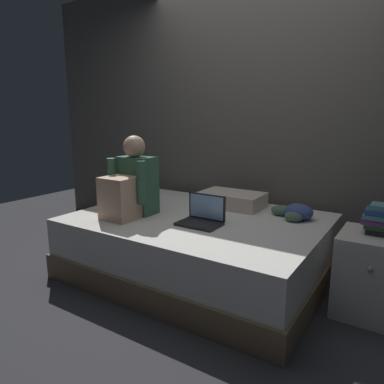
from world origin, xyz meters
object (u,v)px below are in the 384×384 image
(nightstand, at_px, (373,275))
(bed, at_px, (199,245))
(laptop, at_px, (202,217))
(person_sitting, at_px, (131,186))
(pillow, at_px, (232,199))
(clothes_pile, at_px, (296,212))
(book_stack, at_px, (383,220))

(nightstand, bearing_deg, bed, -176.09)
(laptop, bearing_deg, bed, 129.63)
(person_sitting, distance_m, pillow, 0.93)
(clothes_pile, bearing_deg, nightstand, -25.01)
(laptop, distance_m, pillow, 0.61)
(person_sitting, relative_size, laptop, 2.05)
(nightstand, relative_size, clothes_pile, 1.56)
(nightstand, height_order, person_sitting, person_sitting)
(bed, height_order, pillow, pillow)
(book_stack, height_order, clothes_pile, book_stack)
(bed, xyz_separation_m, laptop, (0.13, -0.15, 0.31))
(nightstand, xyz_separation_m, clothes_pile, (-0.62, 0.29, 0.28))
(laptop, bearing_deg, nightstand, 11.73)
(person_sitting, bearing_deg, clothes_pile, 28.51)
(laptop, xyz_separation_m, pillow, (-0.05, 0.60, 0.01))
(nightstand, relative_size, person_sitting, 0.84)
(book_stack, bearing_deg, nightstand, -128.60)
(person_sitting, bearing_deg, bed, 28.15)
(nightstand, height_order, book_stack, book_stack)
(nightstand, bearing_deg, pillow, 163.55)
(laptop, relative_size, pillow, 0.57)
(laptop, bearing_deg, person_sitting, -169.97)
(laptop, distance_m, clothes_pile, 0.77)
(nightstand, height_order, pillow, pillow)
(nightstand, distance_m, book_stack, 0.38)
(person_sitting, xyz_separation_m, clothes_pile, (1.18, 0.64, -0.19))
(laptop, relative_size, book_stack, 1.35)
(person_sitting, bearing_deg, book_stack, 11.83)
(bed, bearing_deg, clothes_pile, 28.77)
(laptop, bearing_deg, pillow, 94.81)
(person_sitting, height_order, clothes_pile, person_sitting)
(book_stack, bearing_deg, clothes_pile, 157.79)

